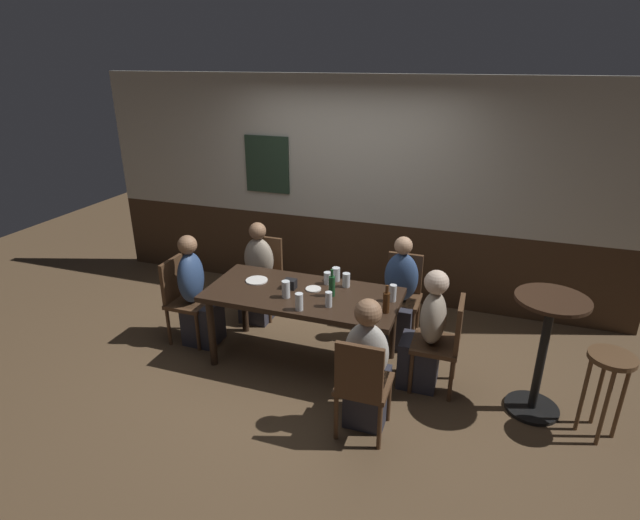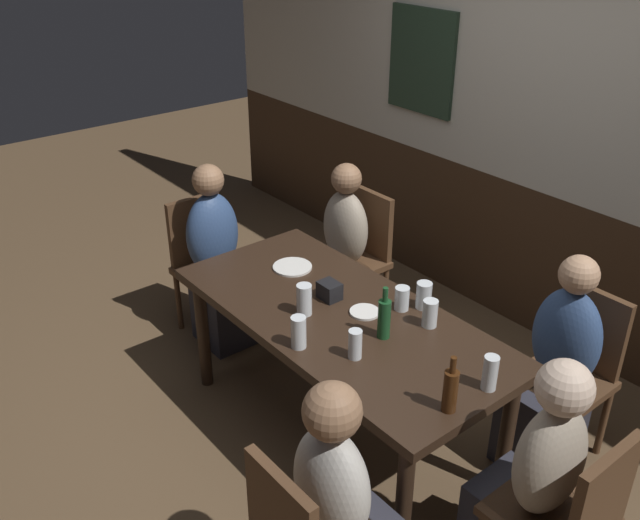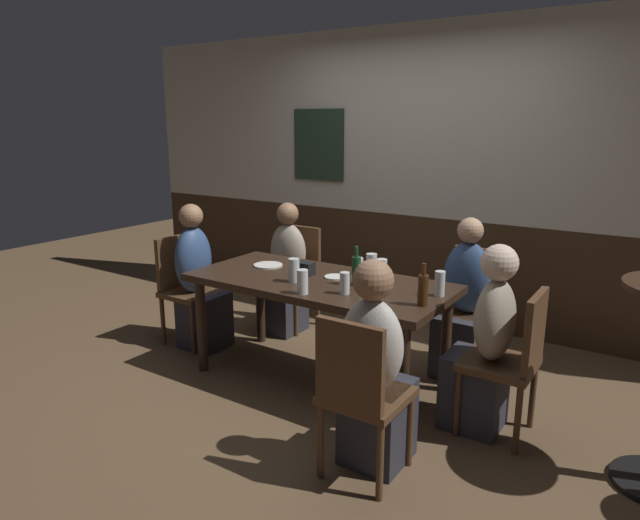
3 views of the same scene
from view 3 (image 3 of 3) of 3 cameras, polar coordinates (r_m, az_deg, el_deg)
name	(u,v)px [view 3 (image 3 of 3)]	position (r m, az deg, el deg)	size (l,w,h in m)	color
ground_plane	(319,379)	(4.06, -0.11, -12.08)	(12.00, 12.00, 0.00)	brown
wall_back	(420,177)	(5.13, 10.13, 8.38)	(6.40, 0.13, 2.60)	#3D2819
dining_table	(319,291)	(3.82, -0.11, -3.17)	(1.80, 0.83, 0.74)	black
chair_left_far	(296,271)	(4.95, -2.44, -1.10)	(0.40, 0.40, 0.88)	#513521
chair_right_far	(471,301)	(4.26, 15.12, -4.11)	(0.40, 0.40, 0.88)	#513521
chair_head_west	(185,284)	(4.69, -13.64, -2.36)	(0.40, 0.40, 0.88)	#513521
chair_right_near	(360,390)	(2.84, 4.06, -13.05)	(0.40, 0.40, 0.88)	#513521
chair_head_east	(513,356)	(3.38, 19.07, -9.25)	(0.40, 0.40, 0.88)	#513521
person_left_far	(285,278)	(4.83, -3.57, -1.84)	(0.34, 0.37, 1.12)	#2D2D38
person_right_far	(463,310)	(4.12, 14.38, -4.98)	(0.34, 0.37, 1.14)	#2D2D38
person_head_west	(199,288)	(4.58, -12.24, -2.79)	(0.37, 0.34, 1.16)	#2D2D38
person_right_near	(375,380)	(2.97, 5.63, -12.08)	(0.34, 0.37, 1.13)	#2D2D38
person_head_east	(484,352)	(3.42, 16.39, -9.03)	(0.37, 0.34, 1.13)	#2D2D38
pint_glass_pale	(440,285)	(3.50, 12.11, -2.53)	(0.06, 0.06, 0.16)	silver
pint_glass_amber	(371,264)	(3.96, 5.27, -0.40)	(0.08, 0.08, 0.14)	silver
pint_glass_stout	(345,284)	(3.47, 2.53, -2.48)	(0.06, 0.06, 0.14)	silver
beer_glass_tall	(358,267)	(3.91, 3.89, -0.72)	(0.07, 0.07, 0.12)	silver
tumbler_water	(302,283)	(3.47, -1.80, -2.40)	(0.07, 0.07, 0.15)	silver
tumbler_short	(382,270)	(3.82, 6.31, -1.00)	(0.07, 0.07, 0.14)	silver
highball_clear	(294,272)	(3.72, -2.67, -1.21)	(0.07, 0.07, 0.16)	silver
beer_bottle_green	(356,270)	(3.65, 3.71, -1.00)	(0.06, 0.06, 0.26)	#194723
beer_bottle_brown	(423,289)	(3.29, 10.46, -2.94)	(0.06, 0.06, 0.25)	#42230F
plate_white_large	(268,265)	(4.16, -5.31, -0.53)	(0.21, 0.21, 0.01)	white
plate_white_small	(335,277)	(3.83, 1.55, -1.75)	(0.15, 0.15, 0.01)	white
condiment_caddy	(306,269)	(3.90, -1.47, -0.88)	(0.11, 0.09, 0.09)	black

